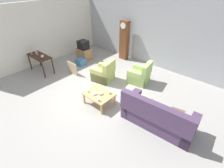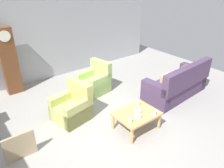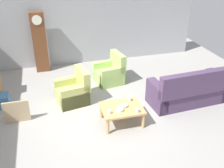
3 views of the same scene
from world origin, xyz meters
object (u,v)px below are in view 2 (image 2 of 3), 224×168
at_px(couch_floral, 177,85).
at_px(cup_blue_rimmed, 155,113).
at_px(bowl_white_stacked, 138,116).
at_px(grandfather_clock, 9,61).
at_px(framed_picture_leaning, 20,147).
at_px(cup_white_porcelain, 130,120).
at_px(bowl_shallow_green, 138,111).
at_px(coffee_table_wood, 136,115).
at_px(cup_cream_tall, 138,103).
at_px(armchair_olive_far, 95,82).
at_px(armchair_olive_near, 72,108).

bearing_deg(couch_floral, cup_blue_rimmed, -158.38).
distance_m(cup_blue_rimmed, bowl_white_stacked, 0.40).
xyz_separation_m(grandfather_clock, framed_picture_leaning, (-0.70, -2.87, -0.72)).
height_order(cup_white_porcelain, bowl_shallow_green, cup_white_porcelain).
height_order(couch_floral, bowl_white_stacked, couch_floral).
xyz_separation_m(framed_picture_leaning, cup_white_porcelain, (2.06, -0.87, 0.20)).
relative_size(cup_blue_rimmed, bowl_white_stacked, 0.63).
height_order(grandfather_clock, bowl_shallow_green, grandfather_clock).
bearing_deg(framed_picture_leaning, coffee_table_wood, -16.13).
height_order(coffee_table_wood, cup_cream_tall, cup_cream_tall).
bearing_deg(armchair_olive_far, couch_floral, -44.88).
distance_m(grandfather_clock, cup_blue_rimmed, 4.36).
distance_m(armchair_olive_far, cup_blue_rimmed, 2.41).
distance_m(coffee_table_wood, cup_blue_rimmed, 0.41).
distance_m(coffee_table_wood, cup_cream_tall, 0.37).
height_order(armchair_olive_near, framed_picture_leaning, armchair_olive_near).
bearing_deg(coffee_table_wood, framed_picture_leaning, 163.87).
distance_m(bowl_white_stacked, bowl_shallow_green, 0.21).
height_order(framed_picture_leaning, bowl_shallow_green, framed_picture_leaning).
bearing_deg(framed_picture_leaning, armchair_olive_far, 27.93).
distance_m(coffee_table_wood, bowl_shallow_green, 0.10).
bearing_deg(cup_white_porcelain, framed_picture_leaning, 157.00).
distance_m(armchair_olive_near, armchair_olive_far, 1.52).
relative_size(cup_cream_tall, bowl_shallow_green, 0.49).
xyz_separation_m(couch_floral, armchair_olive_near, (-2.97, 0.86, -0.05)).
xyz_separation_m(couch_floral, grandfather_clock, (-3.70, 3.17, 0.64)).
distance_m(grandfather_clock, cup_cream_tall, 3.90).
bearing_deg(grandfather_clock, armchair_olive_near, -72.47).
distance_m(framed_picture_leaning, cup_blue_rimmed, 2.86).
relative_size(framed_picture_leaning, cup_cream_tall, 6.71).
xyz_separation_m(grandfather_clock, cup_cream_tall, (1.97, -3.33, -0.52)).
xyz_separation_m(armchair_olive_far, cup_blue_rimmed, (-0.00, -2.41, 0.18)).
relative_size(coffee_table_wood, framed_picture_leaning, 1.60).
distance_m(couch_floral, coffee_table_wood, 2.04).
distance_m(cup_cream_tall, bowl_shallow_green, 0.31).
bearing_deg(grandfather_clock, cup_white_porcelain, -70.13).
xyz_separation_m(armchair_olive_far, cup_cream_tall, (-0.00, -1.88, 0.17)).
bearing_deg(cup_cream_tall, framed_picture_leaning, 170.23).
bearing_deg(bowl_white_stacked, framed_picture_leaning, 160.17).
bearing_deg(cup_blue_rimmed, grandfather_clock, 117.10).
bearing_deg(couch_floral, cup_cream_tall, -174.68).
bearing_deg(armchair_olive_far, bowl_white_stacked, -99.29).
bearing_deg(bowl_shallow_green, cup_cream_tall, 45.46).
relative_size(armchair_olive_far, cup_cream_tall, 10.28).
height_order(coffee_table_wood, grandfather_clock, grandfather_clock).
relative_size(couch_floral, armchair_olive_near, 2.34).
xyz_separation_m(cup_cream_tall, bowl_shallow_green, (-0.22, -0.22, -0.02)).
relative_size(armchair_olive_far, framed_picture_leaning, 1.53).
xyz_separation_m(couch_floral, framed_picture_leaning, (-4.41, 0.30, -0.07)).
xyz_separation_m(armchair_olive_far, bowl_white_stacked, (-0.37, -2.25, 0.16)).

